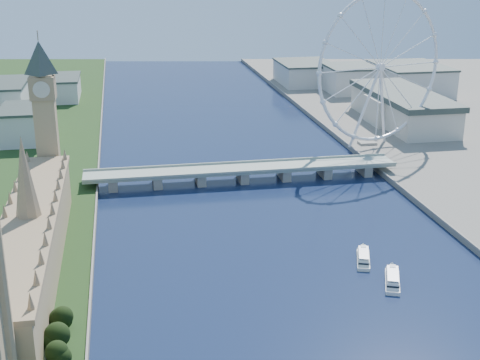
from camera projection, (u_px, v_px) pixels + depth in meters
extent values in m
cube|color=tan|center=(32.00, 247.00, 323.80)|extent=(24.00, 200.00, 28.00)
cone|color=#937A59|center=(25.00, 177.00, 312.27)|extent=(12.00, 12.00, 40.00)
cube|color=tan|center=(47.00, 138.00, 416.12)|extent=(13.00, 13.00, 80.00)
cube|color=#937A59|center=(43.00, 87.00, 405.87)|extent=(15.00, 15.00, 14.00)
pyramid|color=#2D3833|center=(38.00, 41.00, 396.90)|extent=(20.02, 20.02, 20.00)
cube|color=gray|center=(242.00, 169.00, 469.44)|extent=(220.00, 22.00, 2.00)
cube|color=gray|center=(113.00, 183.00, 455.66)|extent=(6.00, 20.00, 7.50)
cube|color=gray|center=(157.00, 180.00, 460.76)|extent=(6.00, 20.00, 7.50)
cube|color=gray|center=(200.00, 178.00, 465.86)|extent=(6.00, 20.00, 7.50)
cube|color=gray|center=(242.00, 175.00, 470.96)|extent=(6.00, 20.00, 7.50)
cube|color=gray|center=(284.00, 173.00, 476.06)|extent=(6.00, 20.00, 7.50)
cube|color=gray|center=(324.00, 171.00, 481.16)|extent=(6.00, 20.00, 7.50)
cube|color=gray|center=(364.00, 168.00, 486.26)|extent=(6.00, 20.00, 7.50)
torus|color=silver|center=(380.00, 67.00, 522.04)|extent=(113.60, 39.12, 118.60)
cylinder|color=silver|center=(380.00, 67.00, 522.04)|extent=(7.25, 6.61, 6.00)
cube|color=gray|center=(367.00, 143.00, 551.35)|extent=(14.00, 10.00, 2.00)
cube|color=beige|center=(27.00, 125.00, 560.98)|extent=(40.00, 60.00, 26.00)
cube|color=beige|center=(56.00, 89.00, 721.75)|extent=(50.00, 70.00, 22.00)
cube|color=beige|center=(353.00, 79.00, 758.26)|extent=(60.00, 60.00, 28.00)
cube|color=beige|center=(410.00, 80.00, 749.50)|extent=(70.00, 90.00, 30.00)
cube|color=beige|center=(305.00, 74.00, 808.01)|extent=(60.00, 80.00, 24.00)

